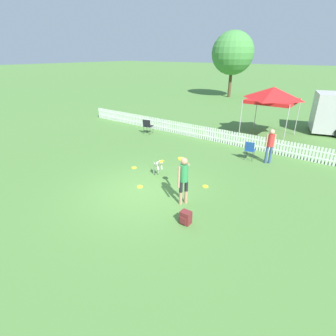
% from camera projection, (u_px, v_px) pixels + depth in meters
% --- Properties ---
extents(ground_plane, '(240.00, 240.00, 0.00)m').
position_uv_depth(ground_plane, '(142.00, 192.00, 9.75)').
color(ground_plane, '#4C7A38').
extents(handler_person, '(0.80, 0.99, 1.68)m').
position_uv_depth(handler_person, '(184.00, 175.00, 8.60)').
color(handler_person, tan).
rests_on(handler_person, ground_plane).
extents(leaping_dog, '(0.94, 0.62, 0.90)m').
position_uv_depth(leaping_dog, '(158.00, 164.00, 10.71)').
color(leaping_dog, beige).
rests_on(leaping_dog, ground_plane).
extents(frisbee_near_handler, '(0.23, 0.23, 0.02)m').
position_uv_depth(frisbee_near_handler, '(205.00, 186.00, 10.12)').
color(frisbee_near_handler, yellow).
rests_on(frisbee_near_handler, ground_plane).
extents(frisbee_near_dog, '(0.23, 0.23, 0.02)m').
position_uv_depth(frisbee_near_dog, '(134.00, 168.00, 11.75)').
color(frisbee_near_dog, yellow).
rests_on(frisbee_near_dog, ground_plane).
extents(frisbee_midfield, '(0.23, 0.23, 0.02)m').
position_uv_depth(frisbee_midfield, '(140.00, 187.00, 10.09)').
color(frisbee_midfield, yellow).
rests_on(frisbee_midfield, ground_plane).
extents(backpack_on_grass, '(0.31, 0.30, 0.41)m').
position_uv_depth(backpack_on_grass, '(185.00, 218.00, 7.87)').
color(backpack_on_grass, maroon).
rests_on(backpack_on_grass, ground_plane).
extents(picket_fence, '(21.82, 0.04, 0.78)m').
position_uv_depth(picket_fence, '(225.00, 137.00, 14.73)').
color(picket_fence, white).
rests_on(picket_fence, ground_plane).
extents(folding_chair_blue_left, '(0.49, 0.51, 0.94)m').
position_uv_depth(folding_chair_blue_left, '(250.00, 149.00, 12.41)').
color(folding_chair_blue_left, '#333338').
rests_on(folding_chair_blue_left, ground_plane).
extents(folding_chair_center, '(0.63, 0.64, 0.93)m').
position_uv_depth(folding_chair_center, '(148.00, 125.00, 16.48)').
color(folding_chair_center, '#333338').
rests_on(folding_chair_center, ground_plane).
extents(canopy_tent_main, '(2.64, 2.64, 2.94)m').
position_uv_depth(canopy_tent_main, '(273.00, 95.00, 15.30)').
color(canopy_tent_main, '#B2B2B2').
rests_on(canopy_tent_main, ground_plane).
extents(spectator_standing, '(0.37, 0.27, 1.62)m').
position_uv_depth(spectator_standing, '(270.00, 143.00, 11.90)').
color(spectator_standing, '#334C7A').
rests_on(spectator_standing, ground_plane).
extents(tree_left_grove, '(4.56, 4.56, 6.98)m').
position_uv_depth(tree_left_grove, '(233.00, 53.00, 28.63)').
color(tree_left_grove, '#4C3823').
rests_on(tree_left_grove, ground_plane).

